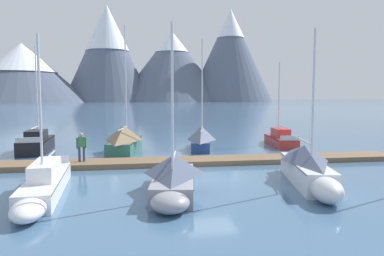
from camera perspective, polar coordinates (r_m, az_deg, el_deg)
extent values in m
plane|color=#426689|center=(18.34, 2.93, -7.91)|extent=(700.00, 700.00, 0.00)
cone|color=#4C566B|center=(249.32, -25.28, 7.89)|extent=(82.21, 82.21, 36.45)
cone|color=white|center=(250.02, -25.36, 10.00)|extent=(42.73, 42.73, 18.04)
cone|color=slate|center=(257.12, -13.21, 11.38)|extent=(59.33, 59.33, 65.37)
cone|color=white|center=(259.60, -13.29, 15.16)|extent=(29.55, 29.55, 31.01)
cone|color=slate|center=(260.41, -3.22, 9.66)|extent=(76.75, 76.75, 49.47)
cone|color=white|center=(262.35, -3.24, 13.44)|extent=(24.24, 24.24, 14.88)
cone|color=slate|center=(261.16, 6.06, 11.30)|extent=(59.98, 59.98, 64.58)
cone|color=white|center=(264.49, 6.11, 16.09)|extent=(19.68, 19.68, 20.18)
cube|color=brown|center=(22.15, 0.80, -5.23)|extent=(25.66, 2.24, 0.30)
cylinder|color=#38383D|center=(21.24, 1.24, -5.77)|extent=(24.63, 0.29, 0.24)
cylinder|color=#38383D|center=(23.08, 0.40, -4.88)|extent=(24.63, 0.29, 0.24)
cube|color=black|center=(28.96, -23.36, -2.51)|extent=(2.22, 5.19, 0.99)
ellipsoid|color=black|center=(31.76, -22.43, -1.84)|extent=(1.71, 1.98, 0.94)
cube|color=black|center=(28.91, -23.39, -1.61)|extent=(2.25, 5.10, 0.06)
cylinder|color=silver|center=(29.58, -23.33, 5.28)|extent=(0.10, 0.10, 6.87)
cylinder|color=silver|center=(28.41, -23.61, 0.05)|extent=(0.26, 2.55, 0.08)
cube|color=black|center=(29.00, -23.37, -0.91)|extent=(1.46, 2.37, 0.60)
cube|color=silver|center=(26.49, -24.36, -1.75)|extent=(1.68, 0.22, 0.36)
cube|color=white|center=(16.69, -22.02, -8.31)|extent=(1.74, 6.38, 0.73)
ellipsoid|color=white|center=(13.37, -24.47, -11.73)|extent=(1.25, 2.04, 0.69)
cube|color=slate|center=(16.62, -22.06, -7.22)|extent=(1.77, 6.26, 0.06)
cylinder|color=silver|center=(15.53, -22.87, 2.91)|extent=(0.10, 0.10, 5.83)
cylinder|color=silver|center=(17.36, -21.66, -4.18)|extent=(0.30, 3.29, 0.08)
cube|color=white|center=(16.39, -22.19, -6.08)|extent=(1.11, 2.89, 0.65)
cube|color=silver|center=(19.56, -20.63, -4.69)|extent=(1.19, 0.18, 0.36)
cube|color=#336B56|center=(27.26, -10.51, -2.71)|extent=(2.57, 6.29, 0.91)
ellipsoid|color=#336B56|center=(30.49, -9.46, -1.87)|extent=(1.65, 1.60, 0.87)
cube|color=#163027|center=(27.21, -10.53, -1.84)|extent=(2.59, 6.17, 0.06)
cylinder|color=silver|center=(27.70, -10.43, 7.10)|extent=(0.10, 0.10, 8.43)
cylinder|color=silver|center=(26.17, -10.92, -0.08)|extent=(0.55, 3.27, 0.08)
pyramid|color=#7A664C|center=(26.69, -10.72, -0.73)|extent=(2.64, 5.11, 1.07)
cube|color=#93939E|center=(15.61, -2.90, -8.76)|extent=(2.38, 5.18, 0.78)
ellipsoid|color=#93939E|center=(12.95, -3.49, -11.69)|extent=(1.61, 1.69, 0.74)
cube|color=#424247|center=(15.53, -2.90, -7.51)|extent=(2.41, 5.08, 0.06)
cylinder|color=silver|center=(14.26, -3.13, 4.11)|extent=(0.10, 0.10, 6.21)
cylinder|color=silver|center=(15.63, -2.87, -4.38)|extent=(0.43, 2.30, 0.08)
pyramid|color=#4C5670|center=(15.80, -2.85, -5.66)|extent=(2.48, 4.23, 0.80)
cube|color=navy|center=(28.09, 1.53, -2.56)|extent=(2.37, 5.05, 0.76)
ellipsoid|color=navy|center=(30.85, 1.73, -1.86)|extent=(1.55, 2.22, 0.72)
cube|color=#121D39|center=(28.04, 1.54, -1.87)|extent=(2.39, 4.97, 0.06)
cylinder|color=silver|center=(28.54, 1.61, 6.17)|extent=(0.10, 0.10, 7.79)
cylinder|color=silver|center=(27.45, 1.50, -0.28)|extent=(0.60, 2.37, 0.08)
pyramid|color=slate|center=(27.62, 1.51, -0.80)|extent=(2.40, 4.15, 1.05)
cube|color=silver|center=(18.02, 17.57, -6.71)|extent=(2.56, 5.87, 1.02)
ellipsoid|color=silver|center=(15.01, 20.54, -9.18)|extent=(1.56, 2.23, 0.97)
cube|color=slate|center=(17.93, 17.61, -5.24)|extent=(2.57, 5.76, 0.06)
cylinder|color=silver|center=(16.82, 18.60, 4.53)|extent=(0.10, 0.10, 6.03)
cylinder|color=silver|center=(18.58, 17.09, -1.86)|extent=(0.81, 3.30, 0.08)
pyramid|color=#4C5670|center=(18.28, 17.33, -3.76)|extent=(2.55, 4.81, 0.72)
cube|color=#B2332D|center=(30.76, 13.84, -2.05)|extent=(2.15, 5.09, 0.74)
ellipsoid|color=#B2332D|center=(33.37, 12.56, -1.47)|extent=(1.50, 1.57, 0.70)
cube|color=#501614|center=(30.72, 13.85, -1.44)|extent=(2.18, 5.00, 0.06)
cylinder|color=silver|center=(31.32, 13.56, 4.43)|extent=(0.10, 0.10, 6.18)
cylinder|color=silver|center=(30.17, 14.14, 0.20)|extent=(0.39, 2.60, 0.08)
cube|color=#C03A35|center=(30.80, 13.80, -0.70)|extent=(1.36, 2.34, 0.69)
cube|color=silver|center=(28.42, 15.18, -1.55)|extent=(1.42, 0.27, 0.36)
cylinder|color=#384256|center=(22.04, -17.37, -3.99)|extent=(0.14, 0.14, 0.86)
cylinder|color=#384256|center=(22.06, -16.69, -3.96)|extent=(0.14, 0.14, 0.86)
cube|color=#387A4C|center=(21.95, -17.08, -2.10)|extent=(0.42, 0.30, 0.60)
sphere|color=tan|center=(21.90, -17.11, -1.01)|extent=(0.22, 0.22, 0.22)
cylinder|color=#387A4C|center=(21.93, -17.72, -2.30)|extent=(0.09, 0.09, 0.62)
cylinder|color=#387A4C|center=(21.98, -16.42, -2.25)|extent=(0.09, 0.09, 0.62)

